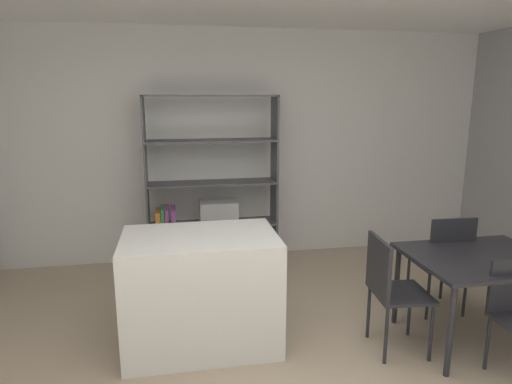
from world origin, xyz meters
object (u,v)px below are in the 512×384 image
at_px(kitchen_island, 201,290).
at_px(dining_chair_island_side, 390,284).
at_px(dining_table, 481,265).
at_px(dining_chair_far, 445,257).
at_px(open_bookshelf, 208,197).

bearing_deg(kitchen_island, dining_chair_island_side, -14.62).
distance_m(dining_table, dining_chair_island_side, 0.78).
bearing_deg(dining_chair_far, kitchen_island, 4.18).
distance_m(kitchen_island, open_bookshelf, 1.75).
bearing_deg(dining_table, dining_chair_island_side, 179.42).
xyz_separation_m(kitchen_island, dining_chair_island_side, (1.44, -0.37, 0.10)).
height_order(open_bookshelf, dining_chair_far, open_bookshelf).
bearing_deg(kitchen_island, open_bookshelf, 83.26).
xyz_separation_m(dining_table, dining_chair_island_side, (-0.78, 0.01, -0.10)).
relative_size(open_bookshelf, dining_chair_far, 2.11).
distance_m(kitchen_island, dining_chair_far, 2.21).
height_order(kitchen_island, dining_table, kitchen_island).
xyz_separation_m(kitchen_island, dining_table, (2.21, -0.38, 0.21)).
xyz_separation_m(kitchen_island, open_bookshelf, (0.20, 1.70, 0.38)).
bearing_deg(kitchen_island, dining_chair_far, 2.28).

